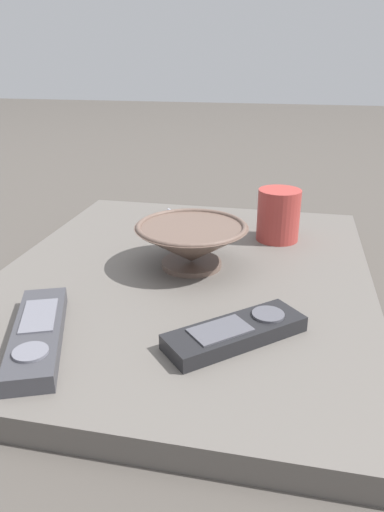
{
  "coord_description": "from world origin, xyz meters",
  "views": [
    {
      "loc": [
        0.15,
        -0.63,
        0.33
      ],
      "look_at": [
        0.01,
        0.02,
        0.05
      ],
      "focal_mm": 33.9,
      "sensor_mm": 36.0,
      "label": 1
    }
  ],
  "objects_px": {
    "teaspoon": "(196,226)",
    "cereal_bowl": "(191,243)",
    "tv_remote_near": "(236,332)",
    "coffee_mug": "(278,215)",
    "tv_remote_far": "(38,334)"
  },
  "relations": [
    {
      "from": "teaspoon",
      "to": "cereal_bowl",
      "type": "bearing_deg",
      "value": -81.26
    },
    {
      "from": "teaspoon",
      "to": "tv_remote_near",
      "type": "height_order",
      "value": "teaspoon"
    },
    {
      "from": "teaspoon",
      "to": "tv_remote_near",
      "type": "relative_size",
      "value": 0.7
    },
    {
      "from": "coffee_mug",
      "to": "teaspoon",
      "type": "xyz_separation_m",
      "value": [
        -0.14,
        -0.0,
        -0.03
      ]
    },
    {
      "from": "cereal_bowl",
      "to": "teaspoon",
      "type": "xyz_separation_m",
      "value": [
        -0.02,
        0.14,
        -0.02
      ]
    },
    {
      "from": "cereal_bowl",
      "to": "tv_remote_near",
      "type": "bearing_deg",
      "value": -64.28
    },
    {
      "from": "coffee_mug",
      "to": "tv_remote_far",
      "type": "distance_m",
      "value": 0.46
    },
    {
      "from": "tv_remote_near",
      "to": "cereal_bowl",
      "type": "bearing_deg",
      "value": 115.72
    },
    {
      "from": "coffee_mug",
      "to": "tv_remote_near",
      "type": "distance_m",
      "value": 0.34
    },
    {
      "from": "cereal_bowl",
      "to": "tv_remote_far",
      "type": "xyz_separation_m",
      "value": [
        -0.12,
        -0.24,
        -0.03
      ]
    },
    {
      "from": "coffee_mug",
      "to": "cereal_bowl",
      "type": "bearing_deg",
      "value": -130.3
    },
    {
      "from": "tv_remote_near",
      "to": "tv_remote_far",
      "type": "xyz_separation_m",
      "value": [
        -0.22,
        -0.05,
        0.0
      ]
    },
    {
      "from": "cereal_bowl",
      "to": "coffee_mug",
      "type": "height_order",
      "value": "coffee_mug"
    },
    {
      "from": "coffee_mug",
      "to": "tv_remote_far",
      "type": "height_order",
      "value": "coffee_mug"
    },
    {
      "from": "coffee_mug",
      "to": "teaspoon",
      "type": "bearing_deg",
      "value": -179.44
    }
  ]
}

